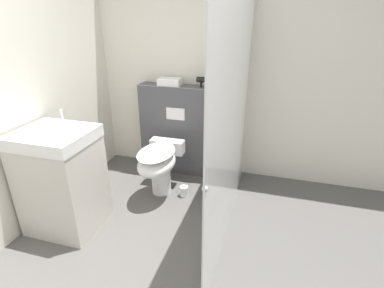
# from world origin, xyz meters

# --- Properties ---
(wall_back) EXTENTS (8.00, 0.06, 2.50)m
(wall_back) POSITION_xyz_m (0.00, 2.20, 1.25)
(wall_back) COLOR silver
(wall_back) RESTS_ON ground_plane
(partition_panel) EXTENTS (0.92, 0.22, 1.08)m
(partition_panel) POSITION_xyz_m (-0.32, 2.02, 0.54)
(partition_panel) COLOR #4C4C51
(partition_panel) RESTS_ON ground_plane
(shower_glass) EXTENTS (0.04, 2.03, 2.01)m
(shower_glass) POSITION_xyz_m (0.46, 1.15, 1.01)
(shower_glass) COLOR silver
(shower_glass) RESTS_ON ground_plane
(toilet) EXTENTS (0.38, 0.66, 0.54)m
(toilet) POSITION_xyz_m (-0.35, 1.43, 0.37)
(toilet) COLOR white
(toilet) RESTS_ON ground_plane
(sink_vanity) EXTENTS (0.62, 0.55, 1.09)m
(sink_vanity) POSITION_xyz_m (-0.98, 0.70, 0.48)
(sink_vanity) COLOR beige
(sink_vanity) RESTS_ON ground_plane
(hair_drier) EXTENTS (0.19, 0.06, 0.11)m
(hair_drier) POSITION_xyz_m (-0.01, 2.03, 1.16)
(hair_drier) COLOR black
(hair_drier) RESTS_ON partition_panel
(folded_towel) EXTENTS (0.26, 0.16, 0.08)m
(folded_towel) POSITION_xyz_m (-0.42, 2.01, 1.12)
(folded_towel) COLOR white
(folded_towel) RESTS_ON partition_panel
(spare_toilet_roll) EXTENTS (0.09, 0.09, 0.11)m
(spare_toilet_roll) POSITION_xyz_m (-0.08, 1.46, 0.06)
(spare_toilet_roll) COLOR white
(spare_toilet_roll) RESTS_ON ground_plane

